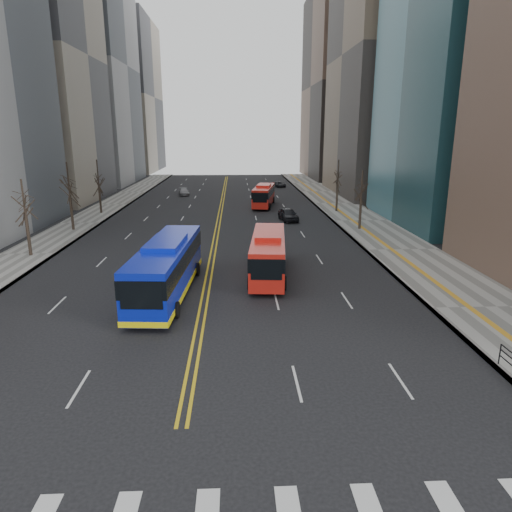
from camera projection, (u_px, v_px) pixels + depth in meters
sidewalk_right at (361, 221)px, 56.16m from camera, size 7.00×130.00×0.15m
sidewalk_left at (81, 223)px, 54.68m from camera, size 5.00×130.00×0.15m
centerline at (221, 209)px, 65.06m from camera, size 0.55×100.00×0.01m
office_towers at (221, 45)px, 71.82m from camera, size 83.00×134.00×58.00m
street_trees at (139, 194)px, 43.75m from camera, size 35.20×47.20×7.60m
blue_bus at (167, 266)px, 30.46m from camera, size 3.62×13.11×3.75m
red_bus_near at (268, 252)px, 34.53m from camera, size 3.43×10.71×3.36m
red_bus_far at (264, 194)px, 67.23m from camera, size 4.06×10.43×3.25m
car_dark_mid at (288, 214)px, 56.48m from camera, size 2.48×4.83×1.57m
car_silver at (184, 192)px, 79.54m from camera, size 2.42×4.43×1.22m
car_dark_far at (279, 184)px, 91.48m from camera, size 2.84×4.31×1.10m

